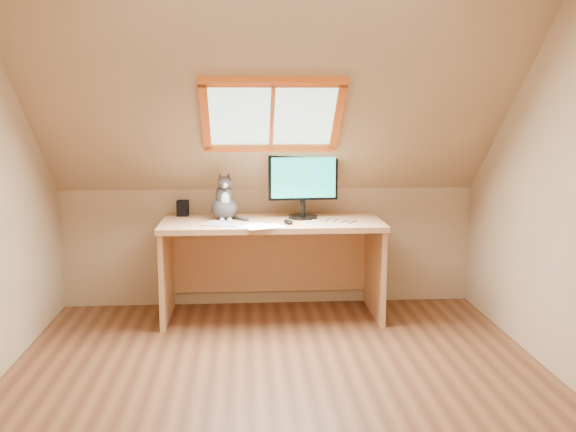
{
  "coord_description": "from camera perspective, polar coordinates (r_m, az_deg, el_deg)",
  "views": [
    {
      "loc": [
        -0.21,
        -3.64,
        1.67
      ],
      "look_at": [
        0.11,
        1.0,
        0.89
      ],
      "focal_mm": 40.0,
      "sensor_mm": 36.0,
      "label": 1
    }
  ],
  "objects": [
    {
      "name": "cables",
      "position": [
        5.03,
        3.59,
        -0.48
      ],
      "size": [
        0.51,
        0.26,
        0.01
      ],
      "color": "silver",
      "rests_on": "desk"
    },
    {
      "name": "cat",
      "position": [
        5.13,
        -5.69,
        1.19
      ],
      "size": [
        0.24,
        0.28,
        0.38
      ],
      "color": "#423D3A",
      "rests_on": "desk"
    },
    {
      "name": "monitor",
      "position": [
        5.14,
        1.35,
        3.05
      ],
      "size": [
        0.56,
        0.24,
        0.52
      ],
      "color": "black",
      "rests_on": "desk"
    },
    {
      "name": "graphics_tablet",
      "position": [
        4.92,
        -5.64,
        -0.71
      ],
      "size": [
        0.36,
        0.31,
        0.01
      ],
      "primitive_type": "cube",
      "rotation": [
        0.0,
        0.0,
        -0.38
      ],
      "color": "#B2B2B7",
      "rests_on": "desk"
    },
    {
      "name": "mouse",
      "position": [
        4.92,
        0.02,
        -0.52
      ],
      "size": [
        0.09,
        0.12,
        0.03
      ],
      "primitive_type": "ellipsoid",
      "rotation": [
        0.0,
        0.0,
        0.37
      ],
      "color": "black",
      "rests_on": "desk"
    },
    {
      "name": "papers",
      "position": [
        4.84,
        -3.29,
        -0.88
      ],
      "size": [
        0.35,
        0.3,
        0.01
      ],
      "color": "white",
      "rests_on": "desk"
    },
    {
      "name": "ground",
      "position": [
        4.01,
        -0.66,
        -15.08
      ],
      "size": [
        3.5,
        3.5,
        0.0
      ],
      "primitive_type": "plane",
      "color": "brown",
      "rests_on": "ground"
    },
    {
      "name": "desk_speaker",
      "position": [
        5.36,
        -9.34,
        0.69
      ],
      "size": [
        0.1,
        0.1,
        0.13
      ],
      "primitive_type": "cube",
      "rotation": [
        0.0,
        0.0,
        -0.09
      ],
      "color": "black",
      "rests_on": "desk"
    },
    {
      "name": "desk",
      "position": [
        5.22,
        -1.49,
        -2.77
      ],
      "size": [
        1.75,
        0.76,
        0.8
      ],
      "color": "tan",
      "rests_on": "ground"
    },
    {
      "name": "room_shell",
      "position": [
        3.57,
        -0.62,
        5.65
      ],
      "size": [
        3.52,
        3.52,
        2.41
      ],
      "color": "tan",
      "rests_on": "ground"
    }
  ]
}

